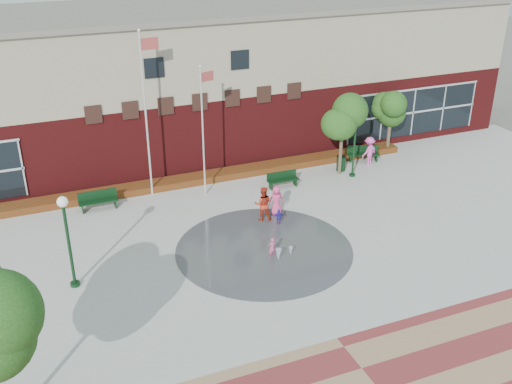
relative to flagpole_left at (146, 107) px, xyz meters
name	(u,v)px	position (x,y,z in m)	size (l,w,h in m)	color
ground	(291,283)	(3.41, -11.01, -5.13)	(120.00, 120.00, 0.00)	#666056
plaza_concrete	(256,240)	(3.41, -7.01, -5.12)	(46.00, 18.00, 0.01)	#A8A8A0
splash_pad	(264,250)	(3.41, -8.01, -5.12)	(8.40, 8.40, 0.01)	#383A3D
library_building	(176,80)	(3.41, 6.47, -0.48)	(44.40, 10.40, 9.20)	#5A1113
flower_bed	(207,180)	(3.41, 0.59, -5.13)	(26.00, 1.20, 0.40)	maroon
flagpole_left	(146,107)	(0.00, 0.00, 0.00)	(1.07, 0.25, 9.21)	white
flagpole_right	(203,125)	(2.77, -1.15, -1.00)	(0.87, 0.37, 7.38)	white
lamp_left	(67,232)	(-5.26, -7.66, -2.48)	(0.45, 0.45, 4.26)	black
lamp_right	(355,140)	(11.70, -2.16, -2.82)	(0.39, 0.39, 3.71)	black
bench_left	(99,204)	(-3.13, -0.79, -4.79)	(2.07, 0.60, 1.04)	black
bench_mid	(283,183)	(7.17, -1.99, -4.83)	(1.86, 0.55, 0.93)	black
bench_right	(363,157)	(13.53, -0.38, -4.80)	(2.09, 1.18, 1.02)	black
trash_can	(341,163)	(11.48, -1.15, -4.64)	(0.59, 0.59, 0.97)	black
tree_mid	(343,119)	(11.16, -1.55, -1.63)	(2.85, 2.85, 4.80)	#493C2A
tree_small_right	(392,107)	(15.89, 0.39, -1.99)	(2.51, 2.51, 4.29)	#493C2A
water_jet_a	(278,261)	(3.62, -9.19, -5.13)	(0.31, 0.31, 0.60)	white
water_jet_b	(291,256)	(4.34, -9.00, -5.13)	(0.20, 0.20, 0.45)	white
child_splash	(272,248)	(3.48, -8.79, -4.61)	(0.38, 0.25, 1.03)	#C34C75
adult_red	(263,204)	(4.53, -5.25, -4.19)	(0.92, 0.71, 1.88)	#B0301C
adult_pink	(276,200)	(5.43, -4.90, -4.32)	(0.79, 0.51, 1.62)	#E33F7E
child_blue	(279,217)	(5.08, -6.02, -4.69)	(0.52, 0.22, 0.88)	#2F24B1
person_bench	(369,151)	(13.59, -0.93, -4.22)	(1.17, 0.67, 1.81)	#EC54BA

